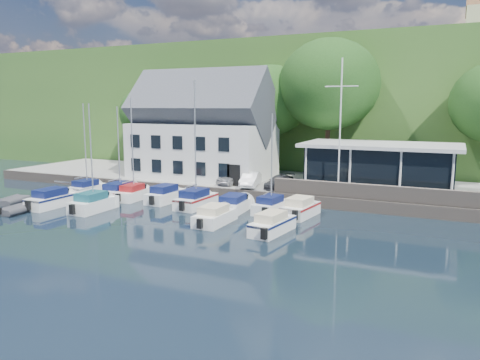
{
  "coord_description": "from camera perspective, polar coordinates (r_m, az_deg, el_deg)",
  "views": [
    {
      "loc": [
        16.84,
        -25.83,
        8.4
      ],
      "look_at": [
        0.75,
        9.0,
        2.22
      ],
      "focal_mm": 35.0,
      "sensor_mm": 36.0,
      "label": 1
    }
  ],
  "objects": [
    {
      "name": "boat_r2_1",
      "position": [
        38.56,
        -17.71,
        3.34
      ],
      "size": [
        2.13,
        5.99,
        9.57
      ],
      "primitive_type": null,
      "rotation": [
        0.0,
        0.0,
        0.02
      ],
      "color": "white",
      "rests_on": "ground"
    },
    {
      "name": "dinghy_1",
      "position": [
        40.72,
        -25.62,
        -3.16
      ],
      "size": [
        2.1,
        3.18,
        0.7
      ],
      "primitive_type": null,
      "rotation": [
        0.0,
        0.0,
        0.1
      ],
      "color": "#343438",
      "rests_on": "ground"
    },
    {
      "name": "car_dgrey",
      "position": [
        42.08,
        4.81,
        -0.22
      ],
      "size": [
        1.93,
        4.07,
        1.15
      ],
      "primitive_type": "imported",
      "rotation": [
        0.0,
        0.0,
        -0.08
      ],
      "color": "#313237",
      "rests_on": "quay"
    },
    {
      "name": "tree_1",
      "position": [
        55.62,
        -7.13,
        6.08
      ],
      "size": [
        6.58,
        6.58,
        8.99
      ],
      "primitive_type": null,
      "color": "black",
      "rests_on": "quay"
    },
    {
      "name": "car_silver",
      "position": [
        44.13,
        -0.99,
        0.35
      ],
      "size": [
        1.93,
        3.96,
        1.3
      ],
      "primitive_type": "imported",
      "rotation": [
        0.0,
        0.0,
        -0.11
      ],
      "color": "#B0B0B5",
      "rests_on": "quay"
    },
    {
      "name": "boat_r2_4",
      "position": [
        31.09,
        3.98,
        -5.15
      ],
      "size": [
        2.46,
        6.03,
        1.46
      ],
      "primitive_type": null,
      "rotation": [
        0.0,
        0.0,
        -0.13
      ],
      "color": "white",
      "rests_on": "ground"
    },
    {
      "name": "club_pavilion",
      "position": [
        42.57,
        16.72,
        1.54
      ],
      "size": [
        13.2,
        7.2,
        4.1
      ],
      "primitive_type": null,
      "color": "black",
      "rests_on": "quay"
    },
    {
      "name": "boat_r1_0",
      "position": [
        46.07,
        -18.34,
        3.64
      ],
      "size": [
        2.16,
        5.47,
        8.71
      ],
      "primitive_type": null,
      "rotation": [
        0.0,
        0.0,
        -0.04
      ],
      "color": "white",
      "rests_on": "ground"
    },
    {
      "name": "car_white",
      "position": [
        42.69,
        1.29,
        0.06
      ],
      "size": [
        2.2,
        4.18,
        1.31
      ],
      "primitive_type": "imported",
      "rotation": [
        0.0,
        0.0,
        0.21
      ],
      "color": "silver",
      "rests_on": "quay"
    },
    {
      "name": "tree_2",
      "position": [
        51.65,
        3.61,
        7.42
      ],
      "size": [
        8.57,
        8.57,
        11.71
      ],
      "primitive_type": null,
      "color": "black",
      "rests_on": "quay"
    },
    {
      "name": "tree_3",
      "position": [
        49.26,
        10.73,
        8.57
      ],
      "size": [
        10.3,
        10.3,
        14.08
      ],
      "primitive_type": null,
      "color": "black",
      "rests_on": "quay"
    },
    {
      "name": "field_patch",
      "position": [
        96.55,
        20.01,
        13.21
      ],
      "size": [
        50.0,
        30.0,
        0.3
      ],
      "primitive_type": "cube",
      "color": "olive",
      "rests_on": "hillside"
    },
    {
      "name": "ground",
      "position": [
        31.96,
        -8.06,
        -6.18
      ],
      "size": [
        180.0,
        180.0,
        0.0
      ],
      "primitive_type": "plane",
      "color": "black",
      "rests_on": "ground"
    },
    {
      "name": "boat_r1_3",
      "position": [
        41.29,
        -9.03,
        -1.62
      ],
      "size": [
        2.18,
        6.02,
        1.54
      ],
      "primitive_type": null,
      "rotation": [
        0.0,
        0.0,
        -0.05
      ],
      "color": "white",
      "rests_on": "ground"
    },
    {
      "name": "quay_face",
      "position": [
        41.26,
        0.22,
        -1.89
      ],
      "size": [
        60.0,
        0.3,
        1.0
      ],
      "primitive_type": "cube",
      "color": "#6C6056",
      "rests_on": "ground"
    },
    {
      "name": "boat_r1_6",
      "position": [
        36.26,
        3.89,
        2.6
      ],
      "size": [
        2.45,
        5.54,
        8.55
      ],
      "primitive_type": null,
      "rotation": [
        0.0,
        0.0,
        -0.13
      ],
      "color": "white",
      "rests_on": "ground"
    },
    {
      "name": "boat_r1_5",
      "position": [
        37.24,
        -0.7,
        -2.8
      ],
      "size": [
        2.36,
        6.14,
        1.38
      ],
      "primitive_type": null,
      "rotation": [
        0.0,
        0.0,
        0.07
      ],
      "color": "white",
      "rests_on": "ground"
    },
    {
      "name": "harbor_building",
      "position": [
        48.68,
        -4.6,
        5.53
      ],
      "size": [
        14.4,
        8.2,
        8.7
      ],
      "primitive_type": null,
      "color": "silver",
      "rests_on": "quay"
    },
    {
      "name": "flagpole",
      "position": [
        38.77,
        12.1,
        6.19
      ],
      "size": [
        2.66,
        0.2,
        11.07
      ],
      "primitive_type": null,
      "color": "silver",
      "rests_on": "quay"
    },
    {
      "name": "boat_r1_4",
      "position": [
        38.26,
        -5.47,
        3.66
      ],
      "size": [
        2.25,
        6.26,
        9.53
      ],
      "primitive_type": null,
      "rotation": [
        0.0,
        0.0,
        -0.04
      ],
      "color": "white",
      "rests_on": "ground"
    },
    {
      "name": "boat_r1_1",
      "position": [
        43.69,
        -14.57,
        3.52
      ],
      "size": [
        2.27,
        6.57,
        8.68
      ],
      "primitive_type": null,
      "rotation": [
        0.0,
        0.0,
        0.02
      ],
      "color": "white",
      "rests_on": "ground"
    },
    {
      "name": "gangway",
      "position": [
        48.94,
        -18.66,
        -1.22
      ],
      "size": [
        1.2,
        6.0,
        1.4
      ],
      "primitive_type": null,
      "color": "silver",
      "rests_on": "ground"
    },
    {
      "name": "tree_0",
      "position": [
        58.74,
        -11.09,
        6.41
      ],
      "size": [
        6.99,
        6.99,
        9.55
      ],
      "primitive_type": null,
      "color": "black",
      "rests_on": "quay"
    },
    {
      "name": "seawall",
      "position": [
        38.15,
        17.11,
        -1.53
      ],
      "size": [
        18.0,
        0.5,
        1.2
      ],
      "primitive_type": "cube",
      "color": "#6C6056",
      "rests_on": "quay"
    },
    {
      "name": "boat_r1_7",
      "position": [
        35.85,
        7.38,
        -3.23
      ],
      "size": [
        2.59,
        5.73,
        1.52
      ],
      "primitive_type": null,
      "rotation": [
        0.0,
        0.0,
        -0.12
      ],
      "color": "white",
      "rests_on": "ground"
    },
    {
      "name": "car_blue",
      "position": [
        41.45,
        9.68,
        -0.37
      ],
      "size": [
        2.52,
        4.01,
        1.28
      ],
      "primitive_type": "imported",
      "rotation": [
        0.0,
        0.0,
        -0.3
      ],
      "color": "#325A9A",
      "rests_on": "quay"
    },
    {
      "name": "boat_r2_0",
      "position": [
        41.93,
        -21.84,
        -1.98
      ],
      "size": [
        1.96,
        6.64,
        1.57
      ],
      "primitive_type": null,
      "rotation": [
        0.0,
        0.0,
        -0.0
      ],
      "color": "white",
      "rests_on": "ground"
    },
    {
      "name": "boat_r1_2",
      "position": [
        42.43,
        -12.97,
        3.38
      ],
      "size": [
        2.07,
        5.46,
        8.61
      ],
      "primitive_type": null,
      "rotation": [
        0.0,
        0.0,
        0.06
      ],
      "color": "white",
      "rests_on": "ground"
    },
    {
      "name": "hillside",
      "position": [
        89.43,
        14.11,
        8.62
      ],
      "size": [
        160.0,
        75.0,
        16.0
      ],
      "primitive_type": "cube",
      "color": "#315A21",
      "rests_on": "ground"
    },
    {
      "name": "quay",
      "position": [
        47.15,
        3.51,
        -0.52
      ],
      "size": [
        60.0,
        13.0,
        1.0
      ],
      "primitive_type": "cube",
      "color": "gray",
      "rests_on": "ground"
    },
    {
      "name": "boat_r2_3",
      "position": [
        33.47,
        -3.05,
        -4.19
      ],
      "size": [
        1.91,
        5.77,
        1.38
      ],
      "primitive_type": null,
      "rotation": [
        0.0,
        0.0,
        0.0
      ],
      "color": "white",
      "rests_on": "ground"
    },
    {
      "name": "dinghy_0",
      "position": [
        44.71,
        -25.96,
        -2.15
      ],
      "size": [
        2.55,
        3.43,
        0.72
      ],
      "primitive_type": null,
      "rotation": [
        0.0,
        0.0,
        0.25
      ],
      "color": "#343438",
      "rests_on": "ground"
    }
  ]
}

